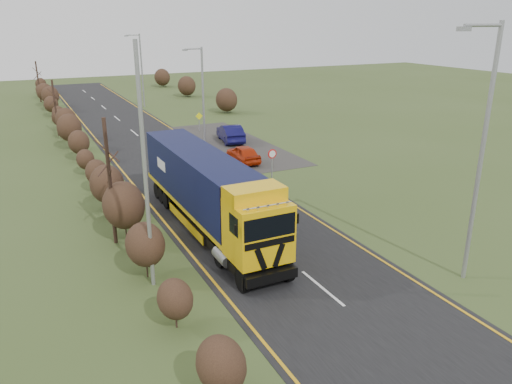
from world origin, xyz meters
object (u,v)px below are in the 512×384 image
at_px(lorry, 207,188).
at_px(car_blue_sedan, 230,133).
at_px(speed_sign, 272,159).
at_px(car_red_hatchback, 243,154).
at_px(streetlight_near, 480,146).

distance_m(lorry, car_blue_sedan, 19.32).
bearing_deg(speed_sign, car_red_hatchback, 86.19).
relative_size(car_red_hatchback, speed_sign, 1.71).
xyz_separation_m(streetlight_near, speed_sign, (-1.00, 14.84, -4.06)).
relative_size(lorry, speed_sign, 6.32).
height_order(lorry, streetlight_near, streetlight_near).
xyz_separation_m(lorry, speed_sign, (6.57, 5.47, -0.68)).
bearing_deg(lorry, speed_sign, 39.64).
xyz_separation_m(lorry, car_red_hatchback, (6.92, 10.70, -1.57)).
bearing_deg(car_blue_sedan, speed_sign, 89.63).
height_order(car_red_hatchback, streetlight_near, streetlight_near).
xyz_separation_m(lorry, streetlight_near, (7.57, -9.37, 3.38)).
xyz_separation_m(car_blue_sedan, speed_sign, (-2.12, -11.73, 0.79)).
relative_size(streetlight_near, speed_sign, 4.55).
relative_size(car_red_hatchback, streetlight_near, 0.38).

